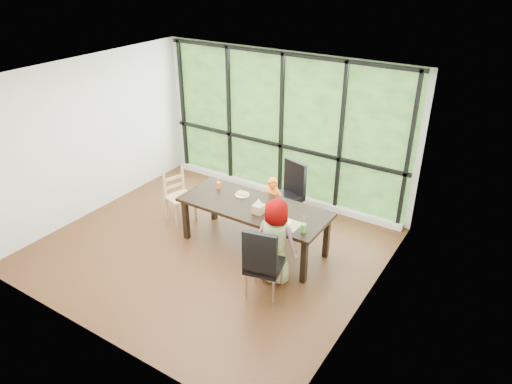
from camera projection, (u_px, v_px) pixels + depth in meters
ground at (210, 248)px, 7.46m from camera, size 5.00×5.00×0.00m
back_wall at (283, 126)px, 8.52m from camera, size 5.00×0.00×5.00m
foliage_backdrop at (282, 127)px, 8.51m from camera, size 4.80×0.02×2.65m
window_mullions at (281, 127)px, 8.48m from camera, size 4.80×0.06×2.65m
window_sill at (278, 192)px, 9.05m from camera, size 4.80×0.12×0.10m
dining_table at (254, 226)px, 7.32m from camera, size 2.34×0.97×0.75m
chair_window_leather at (286, 194)px, 7.94m from camera, size 0.57×0.57×1.08m
chair_interior_leather at (264, 261)px, 6.24m from camera, size 0.55×0.55×1.08m
chair_end_beech at (180, 197)px, 8.02m from camera, size 0.51×0.52×0.90m
child_toddler at (273, 205)px, 7.69m from camera, size 0.40×0.31×0.97m
child_older at (275, 241)px, 6.48m from camera, size 0.64×0.43×1.27m
placemat at (286, 224)px, 6.66m from camera, size 0.41×0.30×0.01m
plate_far at (242, 195)px, 7.44m from camera, size 0.23×0.23×0.01m
plate_near at (282, 222)px, 6.70m from camera, size 0.26×0.26×0.02m
orange_cup at (219, 185)px, 7.63m from camera, size 0.07×0.07×0.11m
green_cup at (303, 228)px, 6.45m from camera, size 0.08×0.08×0.12m
tissue_box at (259, 209)px, 6.92m from camera, size 0.15×0.15×0.13m
crepe_rolls_far at (242, 193)px, 7.43m from camera, size 0.20×0.12×0.04m
crepe_rolls_near at (282, 220)px, 6.69m from camera, size 0.10×0.12×0.04m
straw_white at (218, 180)px, 7.59m from camera, size 0.01×0.04×0.20m
straw_pink at (304, 222)px, 6.41m from camera, size 0.01×0.04×0.20m
tissue at (259, 202)px, 6.86m from camera, size 0.12×0.12×0.11m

